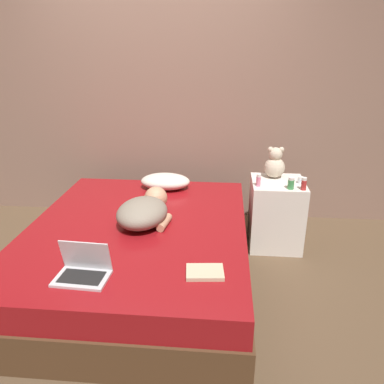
% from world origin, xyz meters
% --- Properties ---
extents(ground_plane, '(12.00, 12.00, 0.00)m').
position_xyz_m(ground_plane, '(0.00, 0.00, 0.00)').
color(ground_plane, brown).
extents(wall_back, '(8.00, 0.06, 2.60)m').
position_xyz_m(wall_back, '(0.00, 1.28, 1.30)').
color(wall_back, '#846656').
rests_on(wall_back, ground_plane).
extents(bed, '(1.64, 2.01, 0.46)m').
position_xyz_m(bed, '(0.00, 0.00, 0.23)').
color(bed, '#4C331E').
rests_on(bed, ground_plane).
extents(nightstand, '(0.45, 0.47, 0.61)m').
position_xyz_m(nightstand, '(1.11, 0.65, 0.30)').
color(nightstand, silver).
rests_on(nightstand, ground_plane).
extents(pillow, '(0.46, 0.30, 0.14)m').
position_xyz_m(pillow, '(0.09, 0.77, 0.53)').
color(pillow, beige).
rests_on(pillow, bed).
extents(person_lying, '(0.43, 0.65, 0.20)m').
position_xyz_m(person_lying, '(0.05, 0.06, 0.56)').
color(person_lying, gray).
rests_on(person_lying, bed).
extents(laptop, '(0.31, 0.22, 0.21)m').
position_xyz_m(laptop, '(-0.16, -0.68, 0.51)').
color(laptop, silver).
rests_on(laptop, bed).
extents(teddy_bear, '(0.18, 0.18, 0.28)m').
position_xyz_m(teddy_bear, '(1.08, 0.76, 0.73)').
color(teddy_bear, beige).
rests_on(teddy_bear, nightstand).
extents(bottle_green, '(0.05, 0.05, 0.10)m').
position_xyz_m(bottle_green, '(1.18, 0.48, 0.66)').
color(bottle_green, '#3D8E4C').
rests_on(bottle_green, nightstand).
extents(bottle_pink, '(0.04, 0.04, 0.11)m').
position_xyz_m(bottle_pink, '(0.92, 0.52, 0.66)').
color(bottle_pink, pink).
rests_on(bottle_pink, nightstand).
extents(bottle_red, '(0.04, 0.04, 0.11)m').
position_xyz_m(bottle_red, '(1.28, 0.47, 0.66)').
color(bottle_red, '#B72D2D').
rests_on(bottle_red, nightstand).
extents(bottle_clear, '(0.05, 0.05, 0.06)m').
position_xyz_m(bottle_clear, '(1.29, 0.62, 0.64)').
color(bottle_clear, silver).
rests_on(bottle_clear, nightstand).
extents(book, '(0.23, 0.18, 0.02)m').
position_xyz_m(book, '(0.54, -0.59, 0.47)').
color(book, '#C6B793').
rests_on(book, bed).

